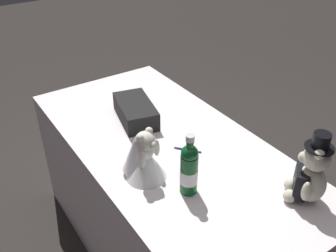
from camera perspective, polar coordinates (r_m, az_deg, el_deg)
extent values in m
plane|color=#2D2826|center=(2.37, 0.00, -18.04)|extent=(12.00, 12.00, 0.00)
cube|color=white|center=(2.09, 0.00, -11.32)|extent=(1.67, 0.80, 0.78)
ellipsoid|color=beige|center=(1.59, 20.51, -8.05)|extent=(0.13, 0.11, 0.16)
cube|color=black|center=(1.59, 19.28, -7.87)|extent=(0.11, 0.11, 0.12)
sphere|color=beige|center=(1.52, 21.40, -4.48)|extent=(0.10, 0.10, 0.10)
sphere|color=beige|center=(1.52, 19.71, -4.42)|extent=(0.04, 0.04, 0.04)
sphere|color=beige|center=(1.52, 21.68, -2.44)|extent=(0.04, 0.04, 0.04)
sphere|color=beige|center=(1.46, 21.75, -4.01)|extent=(0.04, 0.04, 0.04)
ellipsoid|color=beige|center=(1.63, 20.03, -6.19)|extent=(0.04, 0.04, 0.09)
ellipsoid|color=beige|center=(1.53, 20.03, -9.19)|extent=(0.04, 0.04, 0.09)
sphere|color=beige|center=(1.64, 17.86, -8.38)|extent=(0.05, 0.05, 0.05)
sphere|color=beige|center=(1.59, 17.78, -9.97)|extent=(0.05, 0.05, 0.05)
cylinder|color=black|center=(1.49, 21.76, -3.01)|extent=(0.11, 0.11, 0.01)
cylinder|color=black|center=(1.47, 22.01, -2.02)|extent=(0.06, 0.06, 0.06)
cone|color=white|center=(1.60, -3.36, -5.51)|extent=(0.18, 0.18, 0.15)
ellipsoid|color=white|center=(1.57, -3.43, -3.72)|extent=(0.08, 0.07, 0.07)
sphere|color=beige|center=(1.54, -3.49, -2.29)|extent=(0.08, 0.08, 0.08)
sphere|color=beige|center=(1.52, -2.40, -2.89)|extent=(0.04, 0.04, 0.04)
sphere|color=beige|center=(1.50, -4.21, -1.77)|extent=(0.03, 0.03, 0.03)
sphere|color=beige|center=(1.54, -2.87, -0.74)|extent=(0.03, 0.03, 0.03)
ellipsoid|color=beige|center=(1.53, -3.86, -5.08)|extent=(0.03, 0.03, 0.08)
ellipsoid|color=beige|center=(1.59, -1.73, -3.30)|extent=(0.03, 0.03, 0.08)
cone|color=white|center=(1.61, -4.72, -3.97)|extent=(0.17, 0.17, 0.17)
cylinder|color=#0F5122|center=(1.52, 3.14, -7.20)|extent=(0.07, 0.07, 0.18)
sphere|color=#0F5122|center=(1.46, 3.26, -4.15)|extent=(0.07, 0.07, 0.07)
cylinder|color=#0F5122|center=(1.43, 3.31, -2.73)|extent=(0.03, 0.03, 0.07)
cylinder|color=silver|center=(1.42, 3.35, -1.84)|extent=(0.03, 0.03, 0.02)
cylinder|color=white|center=(1.53, 3.13, -7.46)|extent=(0.07, 0.07, 0.06)
cylinder|color=navy|center=(1.79, 2.96, -3.59)|extent=(0.11, 0.09, 0.01)
cone|color=silver|center=(1.81, 0.95, -3.24)|extent=(0.01, 0.01, 0.01)
cube|color=black|center=(2.01, -4.88, 2.22)|extent=(0.34, 0.23, 0.10)
cube|color=#B7B7BF|center=(2.05, -3.21, 3.07)|extent=(0.04, 0.02, 0.02)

